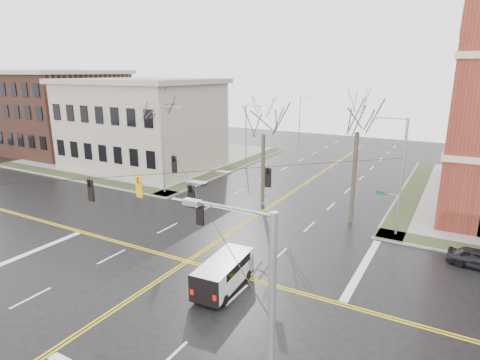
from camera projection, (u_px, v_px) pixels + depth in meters
The scene contains 17 objects.
ground at pixel (187, 261), 27.00m from camera, with size 120.00×120.00×0.00m, color black.
sidewalks at pixel (187, 260), 26.98m from camera, with size 80.00×80.00×0.17m.
road_markings at pixel (187, 261), 27.00m from camera, with size 100.00×100.00×0.01m.
civic_building_a at pixel (142, 125), 52.81m from camera, with size 18.00×14.00×11.00m, color gray.
civic_building_b at pixel (56, 113), 63.85m from camera, with size 18.00×16.00×12.00m, color brown.
signal_pole_ne at pixel (399, 174), 30.00m from camera, with size 2.75×0.22×9.00m.
signal_pole_nw at pixel (164, 147), 40.75m from camera, with size 2.75×0.22×9.00m.
signal_pole_se at pixel (264, 360), 10.67m from camera, with size 2.75×0.22×9.00m.
span_wires at pixel (184, 172), 25.38m from camera, with size 23.02×23.02×0.03m.
traffic_signals at pixel (178, 186), 25.02m from camera, with size 8.21×8.26×1.30m.
streetlight_north_a at pixel (247, 132), 54.42m from camera, with size 2.30×0.20×8.00m.
streetlight_north_b at pixel (300, 118), 71.23m from camera, with size 2.30×0.20×8.00m.
cargo_van at pixel (225, 271), 23.51m from camera, with size 2.22×4.91×1.81m.
parked_car_a at pixel (478, 259), 26.00m from camera, with size 1.48×3.69×1.26m, color black.
tree_nw_far at pixel (161, 114), 43.50m from camera, with size 4.00×4.00×10.99m.
tree_nw_near at pixel (264, 130), 36.99m from camera, with size 4.00×4.00×9.91m.
tree_ne at pixel (358, 126), 32.16m from camera, with size 4.00×4.00×11.24m.
Camera 1 is at (15.20, -19.70, 12.37)m, focal length 30.00 mm.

